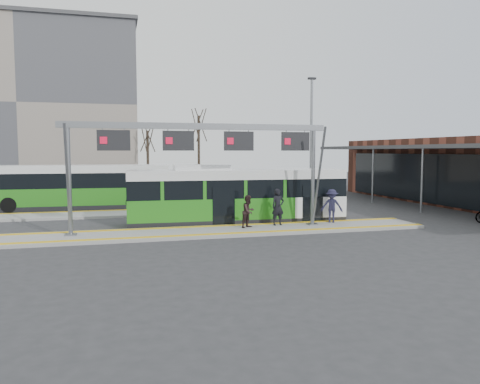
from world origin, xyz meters
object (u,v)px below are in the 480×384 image
object	(u,v)px
hero_bus	(236,196)
passenger_a	(278,207)
gantry	(202,145)
passenger_b	(249,211)
passenger_c	(332,206)

from	to	relation	value
hero_bus	passenger_a	distance (m)	2.75
gantry	passenger_b	xyz separation A→B (m)	(2.34, 0.01, -3.33)
hero_bus	passenger_b	distance (m)	2.56
passenger_b	passenger_a	bearing A→B (deg)	-23.69
gantry	passenger_c	distance (m)	7.89
gantry	passenger_a	size ratio (longest dim) A/B	6.83
passenger_a	hero_bus	bearing A→B (deg)	120.91
gantry	hero_bus	distance (m)	4.45
hero_bus	passenger_c	bearing A→B (deg)	-20.41
hero_bus	passenger_a	size ratio (longest dim) A/B	6.31
passenger_a	passenger_c	xyz separation A→B (m)	(3.13, 0.12, -0.05)
passenger_a	passenger_b	world-z (taller)	passenger_a
gantry	passenger_b	world-z (taller)	gantry
hero_bus	passenger_a	bearing A→B (deg)	-49.53
passenger_a	gantry	bearing A→B (deg)	178.13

